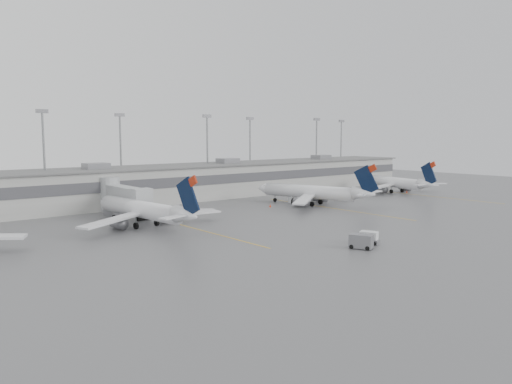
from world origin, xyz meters
TOP-DOWN VIEW (x-y plane):
  - ground at (0.00, 0.00)m, footprint 260.00×260.00m
  - terminal at (-0.01, 57.98)m, footprint 152.00×17.00m
  - light_masts at (0.00, 63.75)m, footprint 142.40×8.00m
  - jet_bridge_right at (-20.50, 45.72)m, footprint 4.00×17.20m
  - stand_markings at (-0.00, 24.00)m, footprint 105.25×40.00m
  - jet_mid_left at (-23.22, 29.65)m, footprint 26.08×29.37m
  - jet_mid_right at (17.88, 29.88)m, footprint 25.36×28.84m
  - jet_far_right at (52.42, 32.88)m, footprint 24.46×27.69m
  - baggage_tug at (-4.82, -2.66)m, footprint 2.69×3.25m
  - baggage_cart at (-8.02, -3.86)m, footprint 2.81×3.51m
  - gse_uld_b at (-18.09, 36.61)m, footprint 3.08×2.51m
  - gse_uld_c at (17.23, 35.25)m, footprint 3.14×2.50m
  - gse_loader at (-22.36, 44.81)m, footprint 2.76×3.38m
  - cone_b at (-23.05, 38.56)m, footprint 0.47×0.47m
  - cone_c at (8.36, 33.71)m, footprint 0.43×0.43m
  - cone_d at (54.36, 30.63)m, footprint 0.38×0.38m

SIDE VIEW (x-z plane):
  - ground at x=0.00m, z-range 0.00..0.00m
  - stand_markings at x=0.00m, z-range 0.00..0.01m
  - cone_d at x=54.36m, z-range 0.00..0.61m
  - cone_c at x=8.36m, z-range 0.00..0.69m
  - cone_b at x=-23.05m, z-range 0.00..0.75m
  - baggage_tug at x=-4.82m, z-range -0.20..1.61m
  - gse_loader at x=-22.36m, z-range 0.00..1.82m
  - gse_uld_b at x=-18.09m, z-range 0.00..1.89m
  - gse_uld_c at x=17.23m, z-range 0.00..1.95m
  - baggage_cart at x=-8.02m, z-range 0.04..2.01m
  - jet_far_right at x=52.42m, z-range -1.71..7.34m
  - jet_mid_left at x=-23.22m, z-range -1.80..7.71m
  - jet_mid_right at x=17.88m, z-range -1.81..7.76m
  - jet_bridge_right at x=-20.50m, z-range 0.37..7.37m
  - terminal at x=-0.01m, z-range -0.55..8.90m
  - light_masts at x=0.00m, z-range 1.73..22.33m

